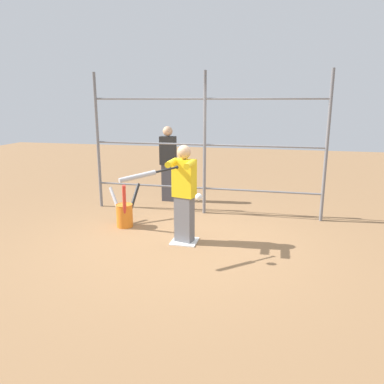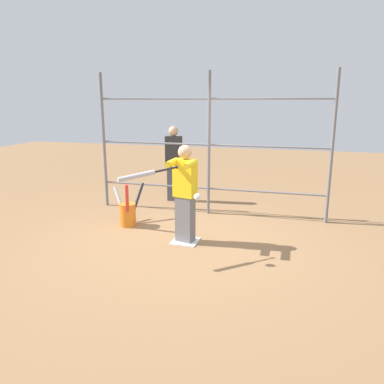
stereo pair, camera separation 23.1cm
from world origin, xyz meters
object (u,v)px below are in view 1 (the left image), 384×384
object	(u,v)px
baseball_bat_swinging	(143,175)
bat_bucket	(125,213)
batter	(184,191)
bystander_behind_fence	(168,163)
softball_in_flight	(199,197)

from	to	relation	value
baseball_bat_swinging	bat_bucket	xyz separation A→B (m)	(0.85, -1.30, -0.97)
batter	baseball_bat_swinging	bearing A→B (deg)	64.50
batter	bat_bucket	world-z (taller)	batter
batter	bystander_behind_fence	xyz separation A→B (m)	(0.95, -2.37, 0.03)
bystander_behind_fence	bat_bucket	bearing A→B (deg)	81.90
softball_in_flight	bat_bucket	xyz separation A→B (m)	(1.58, -1.14, -0.68)
softball_in_flight	bystander_behind_fence	bearing A→B (deg)	-66.30
softball_in_flight	bystander_behind_fence	distance (m)	3.27
softball_in_flight	bystander_behind_fence	world-z (taller)	bystander_behind_fence
batter	bat_bucket	bearing A→B (deg)	-23.36
softball_in_flight	bat_bucket	bearing A→B (deg)	-35.92
baseball_bat_swinging	bystander_behind_fence	bearing A→B (deg)	-79.48
bat_bucket	bystander_behind_fence	distance (m)	1.97
batter	bystander_behind_fence	bearing A→B (deg)	-68.14
baseball_bat_swinging	bystander_behind_fence	size ratio (longest dim) A/B	0.41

